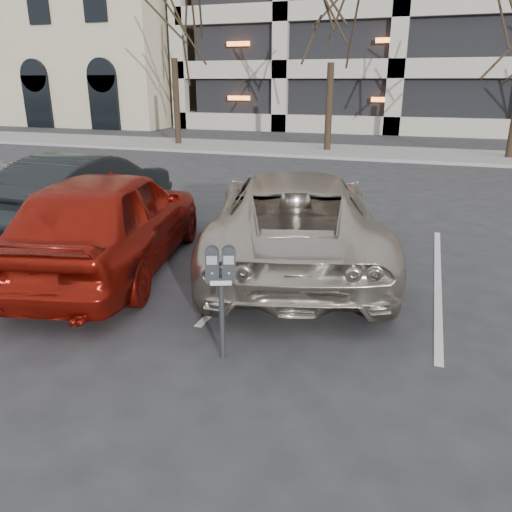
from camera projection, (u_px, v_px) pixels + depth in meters
ground at (315, 334)px, 5.95m from camera, size 140.00×140.00×0.00m
sidewalk at (400, 154)px, 20.23m from camera, size 80.00×4.00×0.12m
stall_lines at (263, 259)px, 8.43m from camera, size 16.90×5.20×0.00m
office_building at (48, 18)px, 38.70m from camera, size 26.00×16.20×15.00m
tree_a at (171, 0)px, 21.25m from camera, size 3.73×3.73×8.48m
tree_b at (334, 3)px, 19.26m from camera, size 3.48×3.48×7.91m
parking_meter at (221, 276)px, 5.13m from camera, size 0.34×0.23×1.25m
suv_silver at (294, 218)px, 8.02m from camera, size 3.91×5.99×1.54m
car_red at (110, 220)px, 7.74m from camera, size 2.94×5.11×1.64m
car_dark at (87, 188)px, 10.45m from camera, size 1.66×4.47×1.46m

